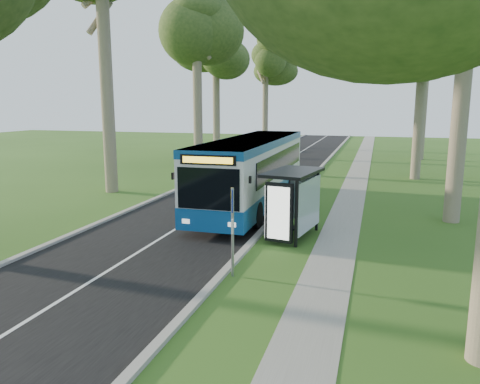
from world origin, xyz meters
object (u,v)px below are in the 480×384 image
at_px(bus, 253,172).
at_px(bus_stop_sign, 232,222).
at_px(car_white, 241,152).
at_px(car_silver, 246,143).
at_px(bus_shelter, 294,193).
at_px(litter_bin, 311,201).

xyz_separation_m(bus, bus_stop_sign, (1.91, -9.43, -0.09)).
xyz_separation_m(bus, car_white, (-6.11, 18.89, -1.08)).
bearing_deg(car_silver, bus, -62.08).
relative_size(bus, bus_shelter, 3.98).
distance_m(bus_shelter, car_silver, 33.72).
xyz_separation_m(car_white, car_silver, (-1.76, 7.90, 0.11)).
height_order(bus, litter_bin, bus).
bearing_deg(litter_bin, car_silver, 111.72).
height_order(car_white, car_silver, car_silver).
distance_m(bus, car_silver, 27.94).
bearing_deg(bus_stop_sign, bus_shelter, 61.31).
height_order(bus, car_white, bus).
relative_size(bus_shelter, litter_bin, 3.10).
bearing_deg(bus, car_white, 107.68).
height_order(bus_stop_sign, car_white, bus_stop_sign).
xyz_separation_m(bus_shelter, car_silver, (-10.85, 31.91, -1.02)).
bearing_deg(car_white, bus_stop_sign, -94.97).
relative_size(bus_stop_sign, bus_shelter, 0.83).
relative_size(bus_shelter, car_white, 0.80).
xyz_separation_m(bus_stop_sign, car_white, (-8.02, 28.32, -0.98)).
relative_size(bus_stop_sign, car_silver, 0.56).
distance_m(bus, car_white, 19.88).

